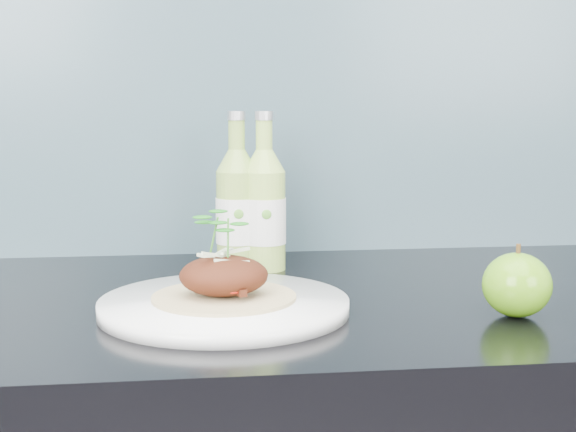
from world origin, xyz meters
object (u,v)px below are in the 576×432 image
at_px(dinner_plate, 224,306).
at_px(green_apple, 517,285).
at_px(cider_bottle_left, 237,210).
at_px(cider_bottle_right, 264,210).

distance_m(dinner_plate, green_apple, 0.33).
bearing_deg(cider_bottle_left, dinner_plate, -96.70).
distance_m(cider_bottle_left, cider_bottle_right, 0.04).
bearing_deg(green_apple, dinner_plate, 169.76).
bearing_deg(cider_bottle_right, dinner_plate, -97.46).
relative_size(dinner_plate, cider_bottle_right, 1.67).
relative_size(cider_bottle_left, cider_bottle_right, 1.00).
xyz_separation_m(dinner_plate, green_apple, (0.32, -0.06, 0.03)).
distance_m(dinner_plate, cider_bottle_right, 0.25).
height_order(dinner_plate, cider_bottle_left, cider_bottle_left).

